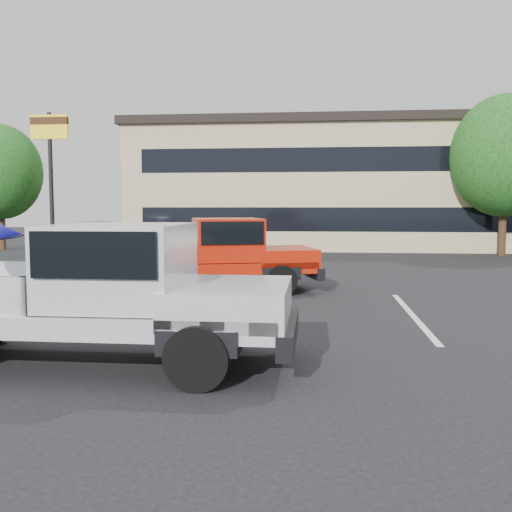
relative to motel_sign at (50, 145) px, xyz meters
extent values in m
plane|color=black|center=(10.00, -14.00, -4.65)|extent=(90.00, 90.00, 0.00)
cube|color=silver|center=(7.00, -12.00, -4.65)|extent=(0.12, 5.00, 0.01)
cube|color=silver|center=(13.00, -12.00, -4.65)|extent=(0.12, 5.00, 0.01)
cube|color=tan|center=(12.00, 7.00, -1.65)|extent=(20.00, 8.00, 6.00)
cube|color=black|center=(12.00, 7.00, 1.45)|extent=(20.40, 8.40, 0.40)
cube|color=black|center=(12.00, 3.02, -3.15)|extent=(18.00, 0.08, 1.10)
cube|color=black|center=(12.00, 3.02, -0.45)|extent=(18.00, 0.08, 1.10)
cylinder|color=black|center=(0.00, 0.00, -1.65)|extent=(0.18, 0.18, 6.00)
cube|color=yellow|center=(0.00, 0.00, 0.75)|extent=(1.60, 0.18, 1.00)
cube|color=#381E0C|center=(0.00, 0.00, 1.00)|extent=(1.60, 0.22, 0.30)
cylinder|color=#332114|center=(19.00, 2.00, -3.29)|extent=(0.32, 0.32, 2.73)
ellipsoid|color=#123E11|center=(19.00, 2.00, -0.44)|extent=(4.46, 4.46, 5.13)
cylinder|color=#332114|center=(-4.00, 3.00, -3.44)|extent=(0.32, 0.32, 2.42)
ellipsoid|color=#123E11|center=(-4.00, 3.00, -0.91)|extent=(3.96, 3.96, 4.55)
cylinder|color=#332114|center=(16.00, 10.00, -3.22)|extent=(0.32, 0.32, 2.86)
ellipsoid|color=#123E11|center=(16.00, 10.00, -0.23)|extent=(4.68, 4.68, 5.38)
cylinder|color=black|center=(9.78, -16.85, -4.27)|extent=(0.76, 0.28, 0.76)
cylinder|color=black|center=(9.78, -15.01, -4.27)|extent=(0.76, 0.28, 0.76)
cube|color=silver|center=(8.03, -15.93, -3.98)|extent=(5.39, 1.92, 0.28)
cube|color=silver|center=(10.03, -15.93, -3.77)|extent=(1.50, 1.92, 0.46)
cube|color=black|center=(10.78, -15.93, -4.15)|extent=(0.20, 1.96, 0.30)
cube|color=silver|center=(8.58, -15.93, -3.30)|extent=(1.65, 1.84, 1.05)
cube|color=black|center=(8.58, -15.93, -3.10)|extent=(1.50, 1.94, 0.55)
cube|color=silver|center=(6.58, -15.06, -3.62)|extent=(2.30, 0.10, 0.50)
cube|color=silver|center=(7.68, -15.93, -3.62)|extent=(0.10, 1.84, 0.50)
ellipsoid|color=brown|center=(7.29, -15.92, -3.72)|extent=(0.45, 0.38, 0.30)
cylinder|color=brown|center=(7.53, -16.00, -3.76)|extent=(0.07, 0.07, 0.23)
cylinder|color=brown|center=(7.53, -15.85, -3.76)|extent=(0.07, 0.07, 0.23)
ellipsoid|color=brown|center=(7.45, -15.92, -3.53)|extent=(0.29, 0.26, 0.41)
cylinder|color=red|center=(7.47, -15.92, -3.40)|extent=(0.20, 0.20, 0.04)
sphere|color=brown|center=(7.53, -15.92, -3.31)|extent=(0.22, 0.22, 0.22)
cone|color=black|center=(7.66, -15.92, -3.33)|extent=(0.15, 0.10, 0.10)
cone|color=black|center=(7.52, -15.98, -3.20)|extent=(0.08, 0.08, 0.11)
cone|color=black|center=(7.52, -15.87, -3.20)|extent=(0.08, 0.08, 0.11)
cylinder|color=brown|center=(7.12, -15.92, -3.82)|extent=(0.27, 0.05, 0.09)
cylinder|color=black|center=(6.99, -10.86, -4.28)|extent=(0.78, 0.47, 0.73)
cylinder|color=black|center=(6.49, -9.16, -4.28)|extent=(0.78, 0.47, 0.73)
cylinder|color=black|center=(10.32, -9.87, -4.28)|extent=(0.78, 0.47, 0.73)
cylinder|color=black|center=(9.82, -8.17, -4.28)|extent=(0.78, 0.47, 0.73)
cube|color=red|center=(8.45, -9.50, -4.01)|extent=(5.51, 3.26, 0.27)
cube|color=red|center=(10.30, -8.95, -3.80)|extent=(1.92, 2.19, 0.44)
cube|color=black|center=(10.99, -8.74, -4.17)|extent=(0.72, 1.87, 0.29)
cube|color=black|center=(5.91, -10.26, -4.17)|extent=(0.71, 1.86, 0.27)
cube|color=red|center=(8.96, -9.35, -3.35)|extent=(2.03, 2.16, 1.01)
cube|color=black|center=(8.96, -9.35, -3.16)|extent=(1.92, 2.21, 0.53)
cube|color=black|center=(7.11, -9.90, -3.95)|extent=(2.63, 2.33, 0.10)
cube|color=red|center=(6.87, -9.10, -3.66)|extent=(2.15, 0.73, 0.48)
cube|color=red|center=(7.35, -10.70, -3.66)|extent=(2.15, 0.73, 0.48)
cube|color=red|center=(6.09, -10.20, -3.66)|extent=(0.60, 1.73, 0.48)
cube|color=red|center=(8.13, -9.60, -3.66)|extent=(0.60, 1.73, 0.48)
imported|color=#B2B4B9|center=(6.67, -3.20, -3.98)|extent=(4.30, 2.46, 1.34)
imported|color=#8399C3|center=(2.63, -2.02, -3.88)|extent=(3.30, 5.84, 1.54)
camera|label=1|loc=(11.12, -23.14, -2.54)|focal=40.00mm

